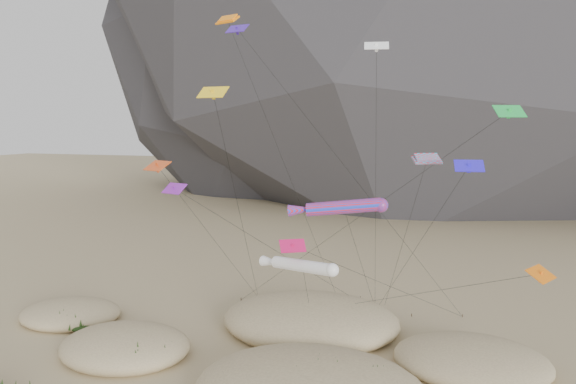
{
  "coord_description": "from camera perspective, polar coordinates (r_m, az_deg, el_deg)",
  "views": [
    {
      "loc": [
        13.17,
        -30.41,
        18.59
      ],
      "look_at": [
        -0.86,
        12.0,
        13.1
      ],
      "focal_mm": 35.0,
      "sensor_mm": 36.0,
      "label": 1
    }
  ],
  "objects": [
    {
      "name": "kite_stakes",
      "position": [
        58.39,
        5.74,
        -11.44
      ],
      "size": [
        22.39,
        5.23,
        0.3
      ],
      "color": "#3F2D1E",
      "rests_on": "ground"
    },
    {
      "name": "orange_parafoil",
      "position": [
        52.57,
        -5.97,
        16.53
      ],
      "size": [
        9.77,
        9.36,
        28.21
      ],
      "color": "orange",
      "rests_on": "ground"
    },
    {
      "name": "delta_kites",
      "position": [
        41.59,
        4.32,
        3.72
      ],
      "size": [
        29.2,
        20.18,
        25.93
      ],
      "color": "#3D1BA3",
      "rests_on": "ground"
    },
    {
      "name": "dune_grass",
      "position": [
        40.67,
        -3.82,
        -18.88
      ],
      "size": [
        42.01,
        30.25,
        1.53
      ],
      "color": "black",
      "rests_on": "ground"
    },
    {
      "name": "rainbow_tube_kite",
      "position": [
        42.89,
        5.3,
        -1.58
      ],
      "size": [
        7.65,
        12.34,
        13.06
      ],
      "color": "red",
      "rests_on": "ground"
    },
    {
      "name": "dunes",
      "position": [
        41.68,
        -2.3,
        -18.39
      ],
      "size": [
        53.15,
        39.98,
        3.75
      ],
      "color": "#CCB789",
      "rests_on": "ground"
    },
    {
      "name": "multi_parafoil",
      "position": [
        43.16,
        13.87,
        3.03
      ],
      "size": [
        6.01,
        14.32,
        16.38
      ],
      "color": "red",
      "rests_on": "ground"
    },
    {
      "name": "white_tube_kite",
      "position": [
        38.97,
        1.16,
        -7.49
      ],
      "size": [
        6.6,
        16.77,
        9.55
      ],
      "color": "white",
      "rests_on": "ground"
    }
  ]
}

